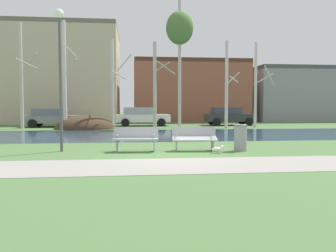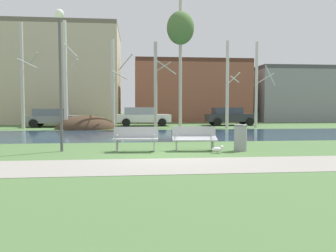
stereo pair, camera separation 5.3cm
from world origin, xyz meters
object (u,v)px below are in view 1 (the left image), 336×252
(parked_hatch_third_dark, at_px, (229,116))
(bench_left, at_px, (136,138))
(streetlamp, at_px, (60,56))
(bench_right, at_px, (194,138))
(trash_bin, at_px, (240,137))
(parked_van_nearest_grey, at_px, (53,117))
(parked_sedan_second_white, at_px, (142,116))
(seagull, at_px, (218,149))

(parked_hatch_third_dark, bearing_deg, bench_left, -117.05)
(streetlamp, xyz_separation_m, parked_hatch_third_dark, (10.57, 15.23, -2.60))
(bench_left, distance_m, parked_hatch_third_dark, 17.45)
(bench_right, distance_m, trash_bin, 1.66)
(parked_van_nearest_grey, height_order, parked_sedan_second_white, parked_sedan_second_white)
(bench_right, distance_m, parked_hatch_third_dark, 16.60)
(seagull, distance_m, parked_sedan_second_white, 16.39)
(parked_sedan_second_white, bearing_deg, bench_left, -92.41)
(bench_left, distance_m, streetlamp, 3.94)
(parked_van_nearest_grey, bearing_deg, bench_right, -60.72)
(bench_right, bearing_deg, parked_van_nearest_grey, 119.28)
(parked_van_nearest_grey, bearing_deg, trash_bin, -56.49)
(bench_left, bearing_deg, seagull, -14.02)
(trash_bin, height_order, streetlamp, streetlamp)
(trash_bin, xyz_separation_m, parked_hatch_third_dark, (4.17, 15.77, 0.28))
(seagull, distance_m, streetlamp, 6.43)
(streetlamp, bearing_deg, seagull, -10.51)
(parked_van_nearest_grey, bearing_deg, seagull, -59.88)
(bench_left, relative_size, parked_van_nearest_grey, 0.38)
(parked_van_nearest_grey, distance_m, parked_sedan_second_white, 6.85)
(parked_sedan_second_white, bearing_deg, trash_bin, -78.82)
(trash_bin, relative_size, parked_hatch_third_dark, 0.23)
(bench_left, bearing_deg, bench_right, 0.00)
(streetlamp, relative_size, parked_hatch_third_dark, 1.22)
(parked_sedan_second_white, bearing_deg, parked_van_nearest_grey, -173.55)
(bench_right, xyz_separation_m, parked_sedan_second_white, (-1.47, 15.53, 0.32))
(bench_right, distance_m, seagull, 1.04)
(bench_right, relative_size, parked_hatch_third_dark, 0.40)
(trash_bin, distance_m, seagull, 1.12)
(bench_left, bearing_deg, parked_sedan_second_white, 87.59)
(bench_right, relative_size, parked_van_nearest_grey, 0.38)
(seagull, height_order, streetlamp, streetlamp)
(parked_van_nearest_grey, relative_size, parked_sedan_second_white, 0.99)
(bench_right, bearing_deg, trash_bin, -7.91)
(bench_left, distance_m, seagull, 2.92)
(seagull, distance_m, parked_van_nearest_grey, 17.88)
(seagull, bearing_deg, parked_hatch_third_dark, 72.50)
(bench_right, distance_m, parked_van_nearest_grey, 16.92)
(streetlamp, bearing_deg, parked_sedan_second_white, 77.79)
(bench_right, bearing_deg, seagull, -45.35)
(trash_bin, xyz_separation_m, parked_sedan_second_white, (-3.11, 15.76, 0.29))
(bench_left, height_order, parked_van_nearest_grey, parked_van_nearest_grey)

